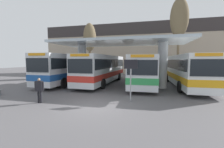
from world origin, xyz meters
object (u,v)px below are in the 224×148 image
at_px(transit_bus_left_bay, 70,68).
at_px(transit_bus_center_bay, 103,68).
at_px(transit_bus_far_right_bay, 184,69).
at_px(poplar_tree_behind_left, 179,19).
at_px(info_sign_platform, 131,72).
at_px(pedestrian_waiting, 39,88).
at_px(poplar_tree_behind_right, 90,38).
at_px(parked_car_street, 76,69).
at_px(transit_bus_right_bay, 142,69).

distance_m(transit_bus_left_bay, transit_bus_center_bay, 4.05).
distance_m(transit_bus_center_bay, transit_bus_far_right_bay, 9.08).
xyz_separation_m(transit_bus_left_bay, poplar_tree_behind_left, (13.46, 7.86, 6.96)).
xyz_separation_m(transit_bus_far_right_bay, info_sign_platform, (-4.80, -7.51, 0.17)).
bearing_deg(pedestrian_waiting, poplar_tree_behind_right, 84.51).
relative_size(transit_bus_center_bay, parked_car_street, 2.77).
bearing_deg(transit_bus_far_right_bay, transit_bus_right_bay, -1.15).
bearing_deg(transit_bus_left_bay, transit_bus_center_bay, -165.10).
relative_size(transit_bus_right_bay, poplar_tree_behind_left, 0.97).
distance_m(transit_bus_center_bay, transit_bus_right_bay, 4.68).
relative_size(poplar_tree_behind_left, poplar_tree_behind_right, 1.34).
height_order(pedestrian_waiting, parked_car_street, parked_car_street).
relative_size(transit_bus_left_bay, poplar_tree_behind_right, 1.22).
bearing_deg(transit_bus_right_bay, poplar_tree_behind_left, -127.34).
height_order(transit_bus_center_bay, poplar_tree_behind_left, poplar_tree_behind_left).
distance_m(transit_bus_left_bay, poplar_tree_behind_right, 8.30).
distance_m(transit_bus_center_bay, parked_car_street, 13.50).
relative_size(transit_bus_center_bay, poplar_tree_behind_right, 1.35).
height_order(transit_bus_left_bay, poplar_tree_behind_right, poplar_tree_behind_right).
relative_size(transit_bus_far_right_bay, info_sign_platform, 4.28).
height_order(transit_bus_left_bay, transit_bus_right_bay, transit_bus_left_bay).
bearing_deg(transit_bus_left_bay, transit_bus_far_right_bay, -174.87).
bearing_deg(info_sign_platform, transit_bus_left_bay, 141.42).
bearing_deg(poplar_tree_behind_right, transit_bus_right_bay, -34.48).
height_order(pedestrian_waiting, poplar_tree_behind_right, poplar_tree_behind_right).
relative_size(transit_bus_right_bay, transit_bus_far_right_bay, 0.96).
bearing_deg(transit_bus_far_right_bay, transit_bus_center_bay, -2.36).
relative_size(transit_bus_left_bay, transit_bus_center_bay, 0.91).
bearing_deg(transit_bus_far_right_bay, transit_bus_left_bay, 1.97).
xyz_separation_m(info_sign_platform, poplar_tree_behind_left, (5.25, 14.41, 6.86)).
bearing_deg(transit_bus_left_bay, poplar_tree_behind_left, -148.79).
bearing_deg(poplar_tree_behind_left, pedestrian_waiting, -124.04).
bearing_deg(poplar_tree_behind_left, transit_bus_center_bay, -144.18).
bearing_deg(info_sign_platform, poplar_tree_behind_left, 69.99).
bearing_deg(transit_bus_center_bay, transit_bus_left_bay, 15.65).
bearing_deg(poplar_tree_behind_right, parked_car_street, 139.74).
xyz_separation_m(poplar_tree_behind_left, parked_car_street, (-18.52, 3.16, -7.80)).
height_order(transit_bus_left_bay, transit_bus_center_bay, transit_bus_left_bay).
relative_size(transit_bus_center_bay, info_sign_platform, 4.25).
bearing_deg(parked_car_street, poplar_tree_behind_right, -37.29).
height_order(transit_bus_left_bay, poplar_tree_behind_left, poplar_tree_behind_left).
height_order(info_sign_platform, poplar_tree_behind_right, poplar_tree_behind_right).
bearing_deg(transit_bus_center_bay, poplar_tree_behind_right, -53.26).
relative_size(pedestrian_waiting, poplar_tree_behind_left, 0.14).
bearing_deg(poplar_tree_behind_right, pedestrian_waiting, -79.53).
xyz_separation_m(transit_bus_right_bay, info_sign_platform, (-0.39, -7.43, 0.21)).
bearing_deg(parked_car_street, transit_bus_center_bay, -45.21).
xyz_separation_m(transit_bus_center_bay, transit_bus_right_bay, (4.67, -0.11, -0.06)).
distance_m(transit_bus_far_right_bay, parked_car_street, 20.70).
distance_m(transit_bus_far_right_bay, poplar_tree_behind_left, 9.87).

